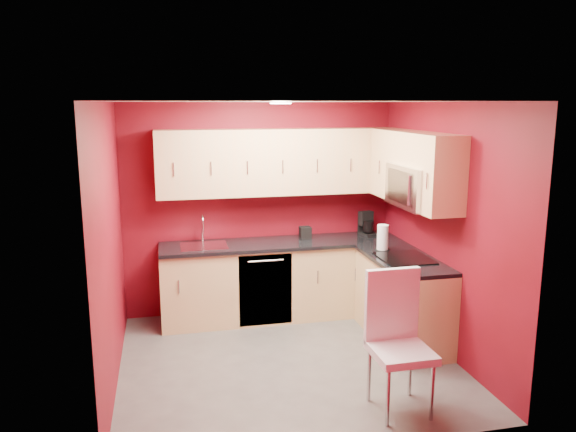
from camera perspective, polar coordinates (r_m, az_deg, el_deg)
name	(u,v)px	position (r m, az deg, el deg)	size (l,w,h in m)	color
floor	(288,361)	(5.68, -0.03, -14.55)	(3.20, 3.20, 0.00)	#54524F
ceiling	(288,102)	(5.11, -0.03, 11.55)	(3.20, 3.20, 0.00)	white
wall_back	(260,209)	(6.70, -2.85, 0.74)	(3.20, 3.20, 0.00)	maroon
wall_front	(336,288)	(3.86, 4.90, -7.31)	(3.20, 3.20, 0.00)	maroon
wall_left	(110,247)	(5.16, -17.67, -3.02)	(3.00, 3.00, 0.00)	maroon
wall_right	(444,229)	(5.81, 15.56, -1.31)	(3.00, 3.00, 0.00)	maroon
base_cabinets_back	(282,281)	(6.65, -0.62, -6.58)	(2.80, 0.60, 0.87)	#D0B877
base_cabinets_right	(402,301)	(6.12, 11.53, -8.42)	(0.60, 1.30, 0.87)	#D0B877
countertop_back	(282,243)	(6.51, -0.60, -2.80)	(2.80, 0.63, 0.04)	black
countertop_right	(403,260)	(5.96, 11.63, -4.37)	(0.63, 1.27, 0.04)	black
upper_cabinets_back	(279,162)	(6.48, -0.88, 5.54)	(2.80, 0.35, 0.75)	tan
upper_cabinets_right	(411,162)	(6.02, 12.43, 5.43)	(0.35, 1.55, 0.75)	tan
microwave	(418,186)	(5.82, 13.06, 2.94)	(0.42, 0.76, 0.42)	silver
cooktop	(404,258)	(5.93, 11.74, -4.23)	(0.50, 0.55, 0.01)	black
sink	(204,243)	(6.39, -8.56, -2.70)	(0.52, 0.42, 0.35)	silver
dishwasher_front	(266,290)	(6.33, -2.30, -7.51)	(0.60, 0.02, 0.82)	black
downlight	(281,103)	(5.40, -0.74, 11.38)	(0.20, 0.20, 0.01)	white
coffee_maker	(368,224)	(6.87, 8.16, -0.77)	(0.17, 0.23, 0.28)	black
napkin_holder	(305,233)	(6.66, 1.76, -1.69)	(0.13, 0.13, 0.14)	black
paper_towel	(383,238)	(6.18, 9.59, -2.18)	(0.16, 0.16, 0.28)	silver
dining_chair	(401,345)	(4.73, 11.43, -12.68)	(0.47, 0.49, 1.15)	silver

